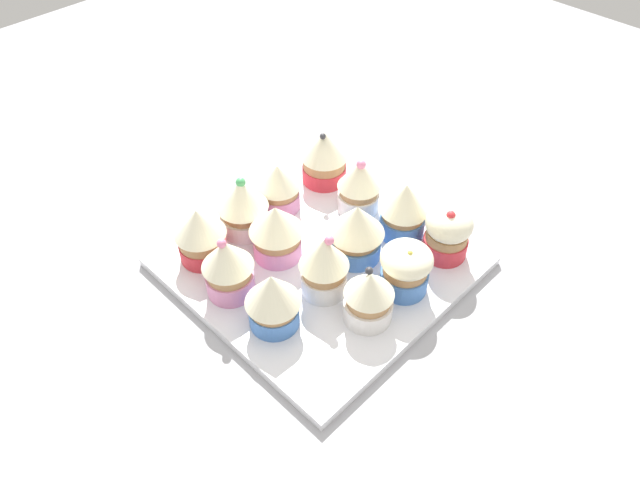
{
  "coord_description": "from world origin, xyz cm",
  "views": [
    {
      "loc": [
        34.77,
        -35.16,
        53.37
      ],
      "look_at": [
        0.0,
        0.0,
        4.2
      ],
      "focal_mm": 33.38,
      "sensor_mm": 36.0,
      "label": 1
    }
  ],
  "objects_px": {
    "baking_tray": "(320,261)",
    "cupcake_11": "(359,185)",
    "cupcake_1": "(228,266)",
    "cupcake_13": "(448,232)",
    "cupcake_6": "(369,296)",
    "cupcake_3": "(243,205)",
    "cupcake_4": "(276,230)",
    "cupcake_0": "(200,233)",
    "cupcake_12": "(404,209)",
    "cupcake_10": "(324,156)",
    "cupcake_9": "(405,268)",
    "cupcake_5": "(324,264)",
    "cupcake_8": "(356,230)",
    "cupcake_7": "(278,186)",
    "cupcake_2": "(273,299)"
  },
  "relations": [
    {
      "from": "cupcake_1",
      "to": "cupcake_7",
      "type": "distance_m",
      "value": 0.15
    },
    {
      "from": "cupcake_4",
      "to": "cupcake_12",
      "type": "distance_m",
      "value": 0.16
    },
    {
      "from": "cupcake_3",
      "to": "cupcake_5",
      "type": "bearing_deg",
      "value": -0.94
    },
    {
      "from": "cupcake_6",
      "to": "cupcake_8",
      "type": "bearing_deg",
      "value": 140.4
    },
    {
      "from": "baking_tray",
      "to": "cupcake_7",
      "type": "xyz_separation_m",
      "value": [
        -0.1,
        0.03,
        0.04
      ]
    },
    {
      "from": "cupcake_0",
      "to": "cupcake_5",
      "type": "bearing_deg",
      "value": 24.67
    },
    {
      "from": "cupcake_1",
      "to": "cupcake_9",
      "type": "bearing_deg",
      "value": 45.9
    },
    {
      "from": "baking_tray",
      "to": "cupcake_6",
      "type": "relative_size",
      "value": 4.34
    },
    {
      "from": "cupcake_3",
      "to": "cupcake_11",
      "type": "height_order",
      "value": "cupcake_11"
    },
    {
      "from": "baking_tray",
      "to": "cupcake_2",
      "type": "relative_size",
      "value": 4.17
    },
    {
      "from": "cupcake_1",
      "to": "cupcake_3",
      "type": "xyz_separation_m",
      "value": [
        -0.07,
        0.08,
        -0.0
      ]
    },
    {
      "from": "cupcake_10",
      "to": "cupcake_5",
      "type": "bearing_deg",
      "value": -45.69
    },
    {
      "from": "baking_tray",
      "to": "cupcake_5",
      "type": "relative_size",
      "value": 3.68
    },
    {
      "from": "cupcake_8",
      "to": "cupcake_10",
      "type": "distance_m",
      "value": 0.15
    },
    {
      "from": "cupcake_3",
      "to": "cupcake_8",
      "type": "relative_size",
      "value": 1.03
    },
    {
      "from": "cupcake_0",
      "to": "cupcake_1",
      "type": "relative_size",
      "value": 0.92
    },
    {
      "from": "cupcake_0",
      "to": "cupcake_9",
      "type": "distance_m",
      "value": 0.24
    },
    {
      "from": "cupcake_10",
      "to": "cupcake_12",
      "type": "height_order",
      "value": "cupcake_10"
    },
    {
      "from": "cupcake_0",
      "to": "cupcake_12",
      "type": "bearing_deg",
      "value": 54.48
    },
    {
      "from": "cupcake_6",
      "to": "cupcake_11",
      "type": "xyz_separation_m",
      "value": [
        -0.13,
        0.13,
        0.0
      ]
    },
    {
      "from": "cupcake_7",
      "to": "cupcake_13",
      "type": "xyz_separation_m",
      "value": [
        0.21,
        0.08,
        0.0
      ]
    },
    {
      "from": "baking_tray",
      "to": "cupcake_11",
      "type": "relative_size",
      "value": 3.88
    },
    {
      "from": "cupcake_9",
      "to": "cupcake_10",
      "type": "xyz_separation_m",
      "value": [
        -0.2,
        0.08,
        0.01
      ]
    },
    {
      "from": "cupcake_0",
      "to": "cupcake_12",
      "type": "xyz_separation_m",
      "value": [
        0.14,
        0.2,
        0.0
      ]
    },
    {
      "from": "cupcake_2",
      "to": "cupcake_4",
      "type": "relative_size",
      "value": 1.0
    },
    {
      "from": "cupcake_2",
      "to": "cupcake_6",
      "type": "relative_size",
      "value": 1.04
    },
    {
      "from": "cupcake_3",
      "to": "cupcake_5",
      "type": "distance_m",
      "value": 0.14
    },
    {
      "from": "cupcake_1",
      "to": "cupcake_6",
      "type": "xyz_separation_m",
      "value": [
        0.14,
        0.08,
        -0.01
      ]
    },
    {
      "from": "cupcake_2",
      "to": "cupcake_9",
      "type": "xyz_separation_m",
      "value": [
        0.07,
        0.14,
        -0.01
      ]
    },
    {
      "from": "cupcake_7",
      "to": "baking_tray",
      "type": "bearing_deg",
      "value": -15.53
    },
    {
      "from": "cupcake_4",
      "to": "cupcake_0",
      "type": "bearing_deg",
      "value": -132.34
    },
    {
      "from": "cupcake_3",
      "to": "cupcake_0",
      "type": "bearing_deg",
      "value": -87.87
    },
    {
      "from": "cupcake_2",
      "to": "cupcake_8",
      "type": "height_order",
      "value": "cupcake_8"
    },
    {
      "from": "cupcake_5",
      "to": "cupcake_8",
      "type": "relative_size",
      "value": 1.1
    },
    {
      "from": "cupcake_3",
      "to": "cupcake_4",
      "type": "height_order",
      "value": "cupcake_3"
    },
    {
      "from": "cupcake_2",
      "to": "cupcake_6",
      "type": "height_order",
      "value": "cupcake_2"
    },
    {
      "from": "cupcake_0",
      "to": "cupcake_7",
      "type": "relative_size",
      "value": 1.11
    },
    {
      "from": "cupcake_8",
      "to": "cupcake_9",
      "type": "xyz_separation_m",
      "value": [
        0.07,
        -0.0,
        -0.01
      ]
    },
    {
      "from": "baking_tray",
      "to": "cupcake_13",
      "type": "height_order",
      "value": "cupcake_13"
    },
    {
      "from": "cupcake_0",
      "to": "cupcake_13",
      "type": "height_order",
      "value": "cupcake_0"
    },
    {
      "from": "cupcake_3",
      "to": "cupcake_6",
      "type": "distance_m",
      "value": 0.2
    },
    {
      "from": "cupcake_10",
      "to": "cupcake_1",
      "type": "bearing_deg",
      "value": -73.3
    },
    {
      "from": "cupcake_1",
      "to": "cupcake_13",
      "type": "relative_size",
      "value": 1.13
    },
    {
      "from": "cupcake_4",
      "to": "cupcake_6",
      "type": "height_order",
      "value": "cupcake_4"
    },
    {
      "from": "cupcake_1",
      "to": "cupcake_5",
      "type": "distance_m",
      "value": 0.11
    },
    {
      "from": "cupcake_6",
      "to": "cupcake_13",
      "type": "bearing_deg",
      "value": 89.31
    },
    {
      "from": "cupcake_1",
      "to": "cupcake_8",
      "type": "bearing_deg",
      "value": 66.28
    },
    {
      "from": "cupcake_3",
      "to": "cupcake_5",
      "type": "relative_size",
      "value": 0.94
    },
    {
      "from": "cupcake_3",
      "to": "cupcake_11",
      "type": "xyz_separation_m",
      "value": [
        0.08,
        0.13,
        -0.0
      ]
    },
    {
      "from": "baking_tray",
      "to": "cupcake_2",
      "type": "xyz_separation_m",
      "value": [
        0.03,
        -0.1,
        0.05
      ]
    }
  ]
}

